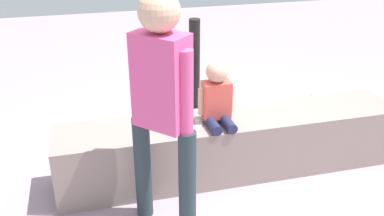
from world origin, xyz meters
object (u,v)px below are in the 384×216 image
(child_seated, at_px, (217,97))
(party_cup_red, at_px, (137,120))
(handbag_black_leather, at_px, (272,127))
(gift_bag, at_px, (183,128))
(adult_standing, at_px, (162,96))
(cake_plate, at_px, (188,122))
(water_bottle_near_gift, at_px, (310,105))
(cake_box_white, at_px, (302,118))

(child_seated, distance_m, party_cup_red, 1.33)
(party_cup_red, relative_size, handbag_black_leather, 0.30)
(gift_bag, bearing_deg, child_seated, -78.79)
(child_seated, relative_size, adult_standing, 0.31)
(child_seated, bearing_deg, gift_bag, 101.21)
(cake_plate, bearing_deg, child_seated, -3.75)
(child_seated, height_order, party_cup_red, child_seated)
(child_seated, height_order, water_bottle_near_gift, child_seated)
(handbag_black_leather, bearing_deg, gift_bag, 169.10)
(party_cup_red, bearing_deg, cake_plate, -75.72)
(child_seated, relative_size, cake_box_white, 1.60)
(adult_standing, height_order, party_cup_red, adult_standing)
(adult_standing, bearing_deg, party_cup_red, 89.46)
(adult_standing, distance_m, party_cup_red, 1.76)
(party_cup_red, relative_size, cake_box_white, 0.34)
(water_bottle_near_gift, bearing_deg, gift_bag, -170.90)
(cake_box_white, bearing_deg, water_bottle_near_gift, 47.69)
(child_seated, bearing_deg, cake_plate, 176.25)
(adult_standing, relative_size, cake_plate, 7.06)
(child_seated, bearing_deg, water_bottle_near_gift, 32.96)
(child_seated, xyz_separation_m, handbag_black_leather, (0.69, 0.45, -0.58))
(water_bottle_near_gift, height_order, cake_box_white, water_bottle_near_gift)
(party_cup_red, bearing_deg, water_bottle_near_gift, -6.93)
(child_seated, bearing_deg, adult_standing, -137.30)
(cake_plate, height_order, handbag_black_leather, cake_plate)
(water_bottle_near_gift, bearing_deg, child_seated, -147.04)
(adult_standing, xyz_separation_m, cake_box_white, (1.60, 1.09, -0.89))
(party_cup_red, bearing_deg, adult_standing, -90.54)
(cake_plate, bearing_deg, gift_bag, 80.65)
(handbag_black_leather, bearing_deg, water_bottle_near_gift, 32.64)
(water_bottle_near_gift, distance_m, handbag_black_leather, 0.71)
(gift_bag, bearing_deg, cake_plate, -99.35)
(gift_bag, height_order, party_cup_red, gift_bag)
(handbag_black_leather, bearing_deg, child_seated, -146.78)
(water_bottle_near_gift, bearing_deg, cake_box_white, -132.31)
(cake_box_white, bearing_deg, cake_plate, -154.99)
(child_seated, distance_m, water_bottle_near_gift, 1.65)
(cake_plate, bearing_deg, handbag_black_leather, 25.73)
(child_seated, height_order, adult_standing, adult_standing)
(adult_standing, xyz_separation_m, gift_bag, (0.38, 1.07, -0.82))
(handbag_black_leather, bearing_deg, adult_standing, -142.52)
(cake_plate, xyz_separation_m, party_cup_red, (-0.26, 1.04, -0.46))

